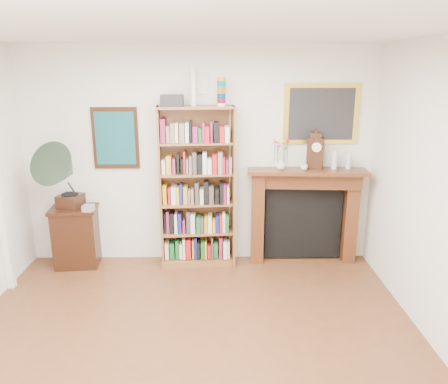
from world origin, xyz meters
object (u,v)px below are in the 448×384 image
(bottle_left, at_px, (334,160))
(teacup, at_px, (304,167))
(mantel_clock, at_px, (315,152))
(bookshelf, at_px, (197,179))
(cd_stack, at_px, (88,208))
(side_cabinet, at_px, (76,237))
(fireplace, at_px, (304,207))
(gramophone, at_px, (63,172))
(flower_vase, at_px, (281,164))
(bottle_right, at_px, (348,161))

(bottle_left, bearing_deg, teacup, -171.34)
(mantel_clock, relative_size, teacup, 5.05)
(bookshelf, height_order, cd_stack, bookshelf)
(cd_stack, relative_size, teacup, 1.31)
(side_cabinet, relative_size, mantel_clock, 1.71)
(bookshelf, xyz_separation_m, side_cabinet, (-1.58, -0.04, -0.76))
(fireplace, bearing_deg, side_cabinet, -174.04)
(bookshelf, height_order, gramophone, bookshelf)
(side_cabinet, distance_m, bottle_left, 3.47)
(gramophone, relative_size, cd_stack, 7.43)
(fireplace, distance_m, bottle_left, 0.72)
(flower_vase, xyz_separation_m, teacup, (0.29, -0.04, -0.04))
(cd_stack, bearing_deg, mantel_clock, 4.43)
(fireplace, height_order, teacup, teacup)
(gramophone, relative_size, bottle_left, 3.71)
(flower_vase, bearing_deg, bottle_left, 1.32)
(fireplace, relative_size, bottle_left, 6.35)
(flower_vase, bearing_deg, fireplace, 8.45)
(bottle_left, height_order, bottle_right, bottle_left)
(side_cabinet, distance_m, fireplace, 3.00)
(cd_stack, bearing_deg, bookshelf, 7.49)
(cd_stack, xyz_separation_m, flower_vase, (2.41, 0.21, 0.51))
(side_cabinet, bearing_deg, gramophone, -111.18)
(bottle_right, bearing_deg, bottle_left, -174.97)
(gramophone, xyz_separation_m, teacup, (2.97, 0.15, 0.01))
(side_cabinet, bearing_deg, teacup, -5.02)
(mantel_clock, bearing_deg, bookshelf, -156.15)
(side_cabinet, bearing_deg, bottle_right, -3.87)
(bookshelf, xyz_separation_m, teacup, (1.35, -0.01, 0.15))
(bottle_left, xyz_separation_m, bottle_right, (0.19, 0.02, -0.02))
(bottle_right, bearing_deg, teacup, -172.51)
(gramophone, distance_m, cd_stack, 0.54)
(bookshelf, distance_m, side_cabinet, 1.75)
(fireplace, xyz_separation_m, bottle_right, (0.53, -0.02, 0.61))
(teacup, bearing_deg, flower_vase, 171.49)
(gramophone, xyz_separation_m, mantel_clock, (3.11, 0.21, 0.20))
(mantel_clock, height_order, bottle_left, mantel_clock)
(cd_stack, bearing_deg, bottle_right, 4.19)
(side_cabinet, distance_m, mantel_clock, 3.27)
(mantel_clock, relative_size, flower_vase, 3.25)
(side_cabinet, distance_m, teacup, 3.07)
(fireplace, relative_size, cd_stack, 12.70)
(fireplace, relative_size, bottle_right, 7.62)
(bookshelf, distance_m, flower_vase, 1.08)
(gramophone, distance_m, flower_vase, 2.68)
(mantel_clock, height_order, teacup, mantel_clock)
(cd_stack, height_order, mantel_clock, mantel_clock)
(cd_stack, xyz_separation_m, teacup, (2.70, 0.16, 0.47))
(cd_stack, relative_size, flower_vase, 0.84)
(mantel_clock, distance_m, flower_vase, 0.46)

